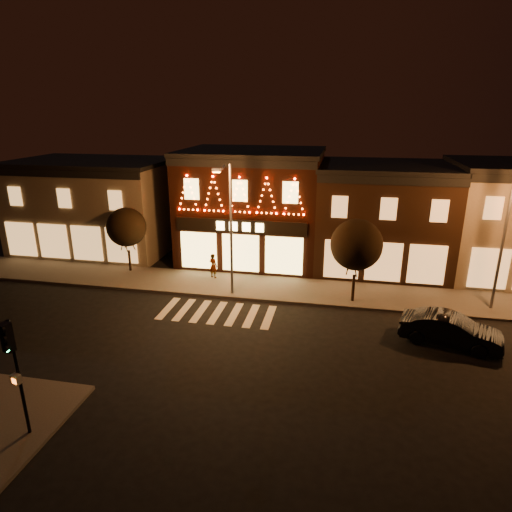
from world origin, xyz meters
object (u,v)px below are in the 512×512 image
(traffic_signal_near, at_px, (12,357))
(pedestrian, at_px, (213,266))
(streetlamp_mid, at_px, (229,221))
(dark_sedan, at_px, (451,330))

(traffic_signal_near, xyz_separation_m, pedestrian, (2.08, 16.07, -2.30))
(streetlamp_mid, distance_m, pedestrian, 4.99)
(streetlamp_mid, bearing_deg, traffic_signal_near, -118.61)
(streetlamp_mid, bearing_deg, pedestrian, 113.45)
(pedestrian, bearing_deg, streetlamp_mid, 149.14)
(streetlamp_mid, xyz_separation_m, pedestrian, (-1.86, 2.59, -3.84))
(traffic_signal_near, relative_size, pedestrian, 2.64)
(streetlamp_mid, relative_size, pedestrian, 4.71)
(traffic_signal_near, distance_m, streetlamp_mid, 14.14)
(streetlamp_mid, distance_m, dark_sedan, 13.25)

